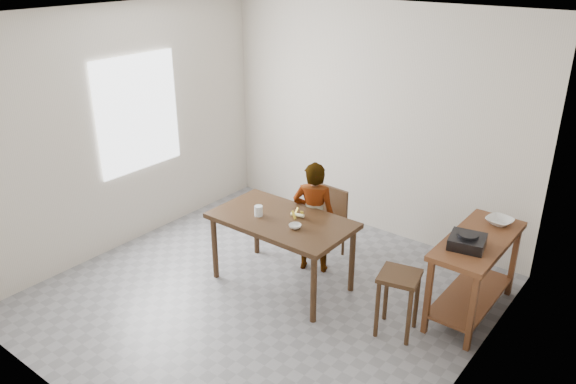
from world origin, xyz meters
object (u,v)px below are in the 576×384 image
Objects in this scene: dining_table at (282,251)px; prep_counter at (473,276)px; dining_chair at (323,225)px; stool at (397,303)px; child at (314,217)px.

dining_table is 1.17× the size of prep_counter.
dining_table is 1.80× the size of dining_chair.
dining_table is at bearing -179.78° from stool.
child is (-1.64, -0.26, 0.21)m from prep_counter.
child is 1.34m from stool.
stool is (1.23, -0.43, -0.31)m from child.
child is 1.58× the size of dining_chair.
prep_counter is at bearing 2.57° from dining_chair.
dining_chair is at bearing 150.75° from stool.
dining_table is at bearing -157.85° from prep_counter.
child is at bearing 79.96° from dining_table.
dining_chair is (0.00, 0.73, 0.01)m from dining_table.
dining_chair is 1.50m from stool.
dining_chair reaches higher than stool.
dining_chair reaches higher than dining_table.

